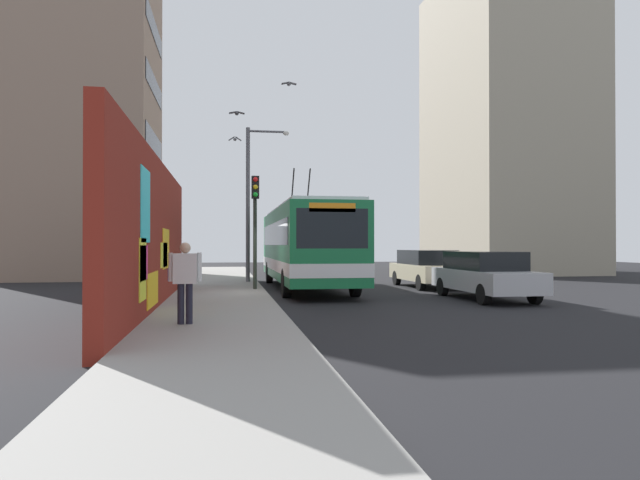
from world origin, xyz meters
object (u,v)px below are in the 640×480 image
object	(u,v)px
city_bus	(306,244)
street_lamp	(253,193)
parked_car_champagne	(427,268)
traffic_light	(255,213)
parked_car_silver	(485,274)
pedestrian_near_wall	(185,276)

from	to	relation	value
city_bus	street_lamp	world-z (taller)	street_lamp
city_bus	parked_car_champagne	size ratio (longest dim) A/B	2.46
city_bus	traffic_light	world-z (taller)	city_bus
parked_car_champagne	traffic_light	bearing A→B (deg)	103.80
parked_car_silver	pedestrian_near_wall	size ratio (longest dim) A/B	2.91
parked_car_silver	pedestrian_near_wall	bearing A→B (deg)	120.78
street_lamp	parked_car_champagne	bearing A→B (deg)	-110.31
city_bus	parked_car_silver	bearing A→B (deg)	-136.33
city_bus	parked_car_silver	world-z (taller)	city_bus
city_bus	street_lamp	distance (m)	4.09
pedestrian_near_wall	traffic_light	size ratio (longest dim) A/B	0.40
city_bus	parked_car_champagne	distance (m)	5.30
parked_car_champagne	city_bus	bearing A→B (deg)	90.35
parked_car_silver	traffic_light	xyz separation A→B (m)	(3.67, 7.35, 2.16)
city_bus	pedestrian_near_wall	xyz separation A→B (m)	(-10.96, 4.06, -0.69)
pedestrian_near_wall	parked_car_silver	bearing A→B (deg)	-59.22
parked_car_champagne	traffic_light	distance (m)	7.87
pedestrian_near_wall	traffic_light	xyz separation A→B (m)	(9.19, -1.91, 1.85)
pedestrian_near_wall	street_lamp	bearing A→B (deg)	-8.43
parked_car_silver	traffic_light	size ratio (longest dim) A/B	1.17
parked_car_silver	street_lamp	world-z (taller)	street_lamp
city_bus	parked_car_silver	distance (m)	7.60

